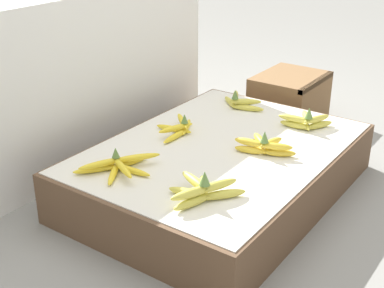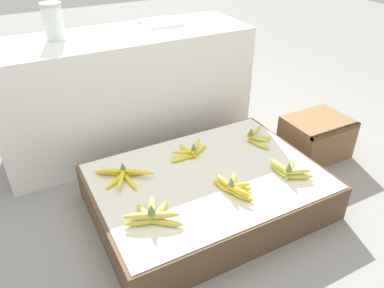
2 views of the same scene
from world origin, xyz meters
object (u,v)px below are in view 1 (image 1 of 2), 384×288
(banana_bunch_front_left, at_px, (202,190))
(banana_bunch_middle_left, at_px, (118,166))
(banana_bunch_middle_midleft, at_px, (179,127))
(banana_bunch_middle_midright, at_px, (240,102))
(wooden_crate, at_px, (289,98))
(banana_bunch_front_midleft, at_px, (264,145))
(banana_bunch_front_midright, at_px, (306,121))

(banana_bunch_front_left, distance_m, banana_bunch_middle_left, 0.33)
(banana_bunch_middle_midleft, relative_size, banana_bunch_middle_midright, 1.06)
(banana_bunch_middle_left, bearing_deg, wooden_crate, -2.58)
(wooden_crate, bearing_deg, banana_bunch_middle_midright, 175.09)
(wooden_crate, distance_m, banana_bunch_middle_left, 1.21)
(banana_bunch_front_midleft, xyz_separation_m, banana_bunch_middle_midright, (0.35, 0.31, -0.00))
(banana_bunch_front_left, bearing_deg, wooden_crate, 13.10)
(banana_bunch_front_midright, height_order, banana_bunch_middle_left, banana_bunch_front_midright)
(wooden_crate, height_order, banana_bunch_front_left, banana_bunch_front_left)
(wooden_crate, relative_size, banana_bunch_middle_left, 1.45)
(banana_bunch_front_left, height_order, banana_bunch_front_midright, banana_bunch_front_left)
(wooden_crate, xyz_separation_m, banana_bunch_middle_midleft, (-0.82, 0.08, 0.10))
(banana_bunch_middle_left, bearing_deg, banana_bunch_middle_midright, -1.27)
(banana_bunch_front_midleft, bearing_deg, banana_bunch_middle_midright, 41.35)
(banana_bunch_front_midleft, height_order, banana_bunch_middle_midright, banana_bunch_front_midleft)
(banana_bunch_front_midleft, bearing_deg, banana_bunch_middle_left, 141.57)
(banana_bunch_front_midleft, height_order, banana_bunch_front_midright, banana_bunch_front_midright)
(banana_bunch_middle_midright, bearing_deg, banana_bunch_front_left, -157.45)
(banana_bunch_front_midright, height_order, banana_bunch_middle_midleft, banana_bunch_front_midright)
(banana_bunch_middle_left, xyz_separation_m, banana_bunch_middle_midleft, (0.38, 0.03, 0.00))
(banana_bunch_front_left, height_order, banana_bunch_middle_midleft, banana_bunch_front_left)
(wooden_crate, xyz_separation_m, banana_bunch_front_midright, (-0.48, -0.30, 0.11))
(wooden_crate, relative_size, banana_bunch_front_midright, 1.90)
(banana_bunch_front_midleft, relative_size, banana_bunch_front_midright, 1.15)
(wooden_crate, relative_size, banana_bunch_front_left, 1.59)
(banana_bunch_front_midleft, bearing_deg, banana_bunch_front_left, -179.79)
(banana_bunch_middle_midleft, bearing_deg, banana_bunch_middle_midright, -6.97)
(banana_bunch_front_midleft, xyz_separation_m, banana_bunch_middle_left, (-0.41, 0.33, -0.01))
(wooden_crate, distance_m, banana_bunch_middle_midleft, 0.83)
(banana_bunch_front_midright, relative_size, banana_bunch_middle_midright, 0.83)
(banana_bunch_front_midleft, bearing_deg, banana_bunch_front_midright, -4.63)
(wooden_crate, xyz_separation_m, banana_bunch_front_midleft, (-0.79, -0.28, 0.10))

